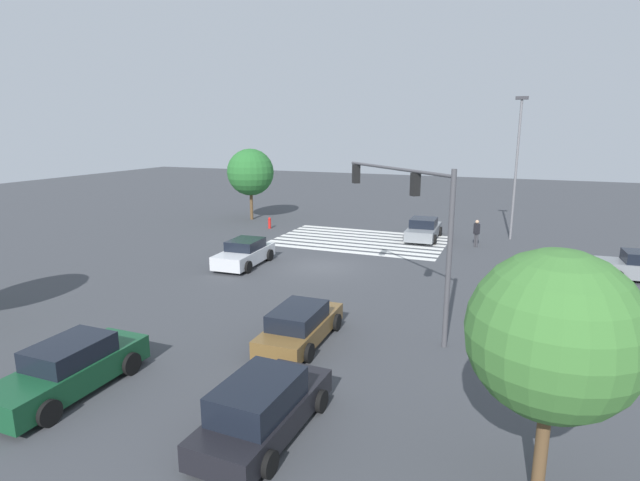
# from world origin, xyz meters

# --- Properties ---
(ground_plane) EXTENTS (114.11, 114.11, 0.00)m
(ground_plane) POSITION_xyz_m (0.00, 0.00, 0.00)
(ground_plane) COLOR #3D3F44
(crosswalk_markings) EXTENTS (11.34, 7.25, 0.01)m
(crosswalk_markings) POSITION_xyz_m (0.00, -7.17, 0.00)
(crosswalk_markings) COLOR silver
(crosswalk_markings) RESTS_ON ground_plane
(traffic_signal_mast) EXTENTS (5.30, 5.30, 6.15)m
(traffic_signal_mast) POSITION_xyz_m (-6.24, 6.24, 4.49)
(traffic_signal_mast) COLOR #47474C
(traffic_signal_mast) RESTS_ON ground_plane
(car_0) EXTENTS (2.24, 4.69, 1.46)m
(car_0) POSITION_xyz_m (-3.89, -9.29, 0.66)
(car_0) COLOR gray
(car_0) RESTS_ON ground_plane
(car_2) EXTENTS (2.20, 4.44, 1.42)m
(car_2) POSITION_xyz_m (4.03, 1.20, 0.67)
(car_2) COLOR silver
(car_2) RESTS_ON ground_plane
(car_3) EXTENTS (1.97, 4.74, 1.51)m
(car_3) POSITION_xyz_m (1.63, 15.00, 0.70)
(car_3) COLOR #144728
(car_3) RESTS_ON ground_plane
(car_4) EXTENTS (2.07, 4.55, 1.53)m
(car_4) POSITION_xyz_m (-4.49, 14.76, 0.71)
(car_4) COLOR black
(car_4) RESTS_ON ground_plane
(car_5) EXTENTS (2.00, 4.54, 1.35)m
(car_5) POSITION_xyz_m (-3.07, 9.43, 0.64)
(car_5) COLOR brown
(car_5) RESTS_ON ground_plane
(pedestrian) EXTENTS (0.41, 0.40, 1.75)m
(pedestrian) POSITION_xyz_m (-7.46, -8.22, 0.98)
(pedestrian) COLOR #38383D
(pedestrian) RESTS_ON ground_plane
(street_light_pole_a) EXTENTS (0.80, 0.36, 9.46)m
(street_light_pole_a) POSITION_xyz_m (-9.45, -11.47, 5.56)
(street_light_pole_a) COLOR slate
(street_light_pole_a) RESTS_ON ground_plane
(tree_corner_b) EXTENTS (3.82, 3.82, 5.84)m
(tree_corner_b) POSITION_xyz_m (10.86, -11.52, 3.93)
(tree_corner_b) COLOR brown
(tree_corner_b) RESTS_ON ground_plane
(tree_corner_c) EXTENTS (3.33, 3.33, 5.25)m
(tree_corner_c) POSITION_xyz_m (-10.74, 14.55, 3.58)
(tree_corner_c) COLOR brown
(tree_corner_c) RESTS_ON ground_plane
(fire_hydrant) EXTENTS (0.22, 0.22, 0.86)m
(fire_hydrant) POSITION_xyz_m (7.64, -8.60, 0.43)
(fire_hydrant) COLOR red
(fire_hydrant) RESTS_ON ground_plane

